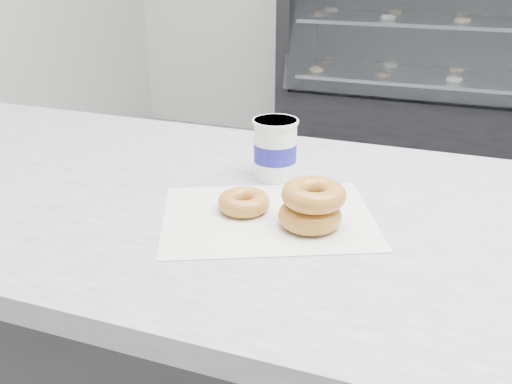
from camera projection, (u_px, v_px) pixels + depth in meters
display_case at (489, 95)px, 3.34m from camera, size 2.40×0.74×1.25m
wax_paper at (268, 217)px, 0.93m from camera, size 0.42×0.38×0.00m
donut_single at (244, 202)px, 0.94m from camera, size 0.10×0.10×0.03m
donut_stack at (312, 205)px, 0.89m from camera, size 0.13×0.13×0.07m
coffee_cup at (275, 149)px, 1.06m from camera, size 0.10×0.10×0.11m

